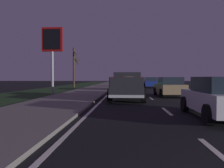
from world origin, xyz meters
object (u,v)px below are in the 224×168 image
object	(u,v)px
pickup_truck	(127,85)
sedan_white	(220,97)
sedan_tan	(170,87)
bare_tree_far	(74,67)
gas_price_sign	(52,44)
sedan_green	(127,84)
sedan_blue	(150,82)

from	to	relation	value
pickup_truck	sedan_white	xyz separation A→B (m)	(-7.06, -3.40, -0.20)
sedan_tan	bare_tree_far	distance (m)	20.14
sedan_tan	gas_price_sign	distance (m)	11.21
pickup_truck	bare_tree_far	distance (m)	21.25
sedan_green	sedan_tan	xyz separation A→B (m)	(-8.32, -3.36, 0.00)
pickup_truck	bare_tree_far	xyz separation A→B (m)	(19.63, 7.86, 2.17)
sedan_green	sedan_tan	world-z (taller)	same
pickup_truck	sedan_blue	distance (m)	19.35
sedan_blue	sedan_white	world-z (taller)	same
sedan_blue	sedan_green	size ratio (longest dim) A/B	1.00
sedan_white	bare_tree_far	xyz separation A→B (m)	(26.69, 11.26, 2.36)
sedan_green	sedan_white	world-z (taller)	same
sedan_green	bare_tree_far	distance (m)	11.64
pickup_truck	sedan_tan	distance (m)	4.58
sedan_tan	bare_tree_far	size ratio (longest dim) A/B	0.74
pickup_truck	gas_price_sign	world-z (taller)	gas_price_sign
sedan_blue	sedan_white	xyz separation A→B (m)	(-26.10, 0.08, 0.00)
sedan_blue	bare_tree_far	bearing A→B (deg)	87.02
sedan_green	gas_price_sign	xyz separation A→B (m)	(-5.75, 6.89, 3.76)
sedan_blue	sedan_white	bearing A→B (deg)	179.83
gas_price_sign	bare_tree_far	world-z (taller)	gas_price_sign
pickup_truck	gas_price_sign	distance (m)	9.57
sedan_white	gas_price_sign	xyz separation A→B (m)	(12.71, 10.25, 3.76)
pickup_truck	bare_tree_far	world-z (taller)	bare_tree_far
sedan_blue	sedan_green	distance (m)	8.37
gas_price_sign	bare_tree_far	bearing A→B (deg)	4.10
pickup_truck	sedan_blue	xyz separation A→B (m)	(19.04, -3.47, -0.20)
sedan_blue	gas_price_sign	distance (m)	17.32
sedan_white	bare_tree_far	size ratio (longest dim) A/B	0.74
sedan_green	sedan_tan	distance (m)	8.97
bare_tree_far	gas_price_sign	bearing A→B (deg)	-175.90
pickup_truck	gas_price_sign	xyz separation A→B (m)	(5.65, 6.86, 3.56)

